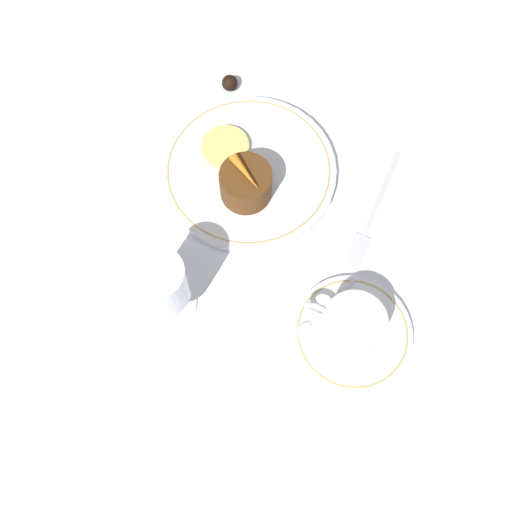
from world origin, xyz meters
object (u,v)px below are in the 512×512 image
(dinner_plate, at_px, (249,171))
(fork, at_px, (370,221))
(dessert_cake, at_px, (245,185))
(coffee_cup, at_px, (352,326))
(wine_glass, at_px, (162,285))

(dinner_plate, xyz_separation_m, fork, (-0.18, -0.00, -0.01))
(dessert_cake, bearing_deg, coffee_cup, 148.94)
(dinner_plate, height_order, dessert_cake, dessert_cake)
(coffee_cup, bearing_deg, fork, -79.02)
(fork, bearing_deg, dinner_plate, 0.49)
(wine_glass, height_order, fork, wine_glass)
(wine_glass, bearing_deg, coffee_cup, -165.51)
(dinner_plate, xyz_separation_m, coffee_cup, (-0.21, 0.16, 0.03))
(coffee_cup, height_order, fork, coffee_cup)
(dinner_plate, height_order, wine_glass, wine_glass)
(wine_glass, xyz_separation_m, fork, (-0.19, -0.22, -0.07))
(dinner_plate, bearing_deg, fork, -179.51)
(dinner_plate, distance_m, dessert_cake, 0.05)
(dinner_plate, relative_size, fork, 1.28)
(wine_glass, bearing_deg, dessert_cake, -97.63)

